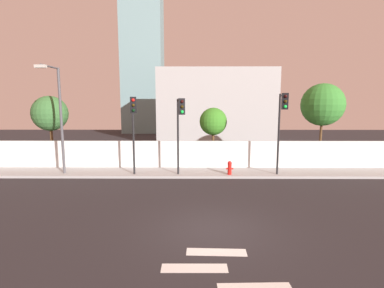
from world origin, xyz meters
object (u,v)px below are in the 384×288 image
(street_lamp_curbside, at_px, (58,112))
(roadside_tree_midright, at_px, (323,105))
(traffic_light_right, at_px, (180,120))
(traffic_light_left, at_px, (133,119))
(fire_hydrant, at_px, (230,167))
(roadside_tree_midleft, at_px, (213,122))
(roadside_tree_leftmost, at_px, (50,114))
(traffic_light_center, at_px, (282,117))

(street_lamp_curbside, bearing_deg, roadside_tree_midright, 9.69)
(street_lamp_curbside, bearing_deg, traffic_light_right, -4.77)
(traffic_light_left, distance_m, street_lamp_curbside, 4.62)
(fire_hydrant, bearing_deg, roadside_tree_midright, 23.69)
(roadside_tree_midleft, xyz_separation_m, roadside_tree_midright, (7.53, 0.00, 1.17))
(traffic_light_left, relative_size, traffic_light_right, 1.02)
(roadside_tree_midright, bearing_deg, roadside_tree_leftmost, -180.00)
(roadside_tree_leftmost, height_order, roadside_tree_midleft, roadside_tree_leftmost)
(traffic_light_left, bearing_deg, traffic_light_right, -1.54)
(traffic_light_left, xyz_separation_m, street_lamp_curbside, (-4.57, 0.53, 0.42))
(roadside_tree_leftmost, bearing_deg, roadside_tree_midleft, 0.00)
(roadside_tree_midleft, distance_m, roadside_tree_midright, 7.62)
(traffic_light_left, height_order, roadside_tree_midright, roadside_tree_midright)
(traffic_light_left, distance_m, traffic_light_center, 8.56)
(traffic_light_left, relative_size, street_lamp_curbside, 0.73)
(traffic_light_left, distance_m, traffic_light_right, 2.70)
(traffic_light_left, distance_m, fire_hydrant, 6.42)
(traffic_light_left, xyz_separation_m, fire_hydrant, (5.68, 0.49, -2.95))
(traffic_light_left, bearing_deg, roadside_tree_leftmost, 152.32)
(fire_hydrant, height_order, roadside_tree_leftmost, roadside_tree_leftmost)
(fire_hydrant, bearing_deg, roadside_tree_midleft, 105.69)
(roadside_tree_midleft, bearing_deg, roadside_tree_midright, 0.00)
(fire_hydrant, bearing_deg, traffic_light_right, -169.32)
(street_lamp_curbside, distance_m, roadside_tree_midleft, 9.89)
(roadside_tree_leftmost, xyz_separation_m, roadside_tree_midright, (18.91, 0.00, 0.61))
(traffic_light_right, relative_size, fire_hydrant, 5.49)
(traffic_light_center, xyz_separation_m, roadside_tree_leftmost, (-15.09, 3.47, 0.06))
(traffic_light_center, bearing_deg, traffic_light_left, 179.75)
(street_lamp_curbside, height_order, fire_hydrant, street_lamp_curbside)
(traffic_light_center, xyz_separation_m, street_lamp_curbside, (-13.13, 0.57, 0.28))
(roadside_tree_midright, bearing_deg, fire_hydrant, -156.31)
(fire_hydrant, bearing_deg, roadside_tree_leftmost, 166.47)
(traffic_light_right, bearing_deg, fire_hydrant, 10.68)
(traffic_light_left, height_order, traffic_light_center, traffic_light_center)
(traffic_light_right, height_order, roadside_tree_leftmost, roadside_tree_leftmost)
(traffic_light_left, distance_m, roadside_tree_midright, 12.87)
(traffic_light_center, distance_m, roadside_tree_midright, 5.20)
(street_lamp_curbside, height_order, roadside_tree_midright, street_lamp_curbside)
(traffic_light_left, relative_size, roadside_tree_midright, 0.80)
(roadside_tree_midleft, bearing_deg, traffic_light_center, -43.11)
(traffic_light_right, relative_size, roadside_tree_midright, 0.79)
(traffic_light_center, distance_m, roadside_tree_midleft, 5.10)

